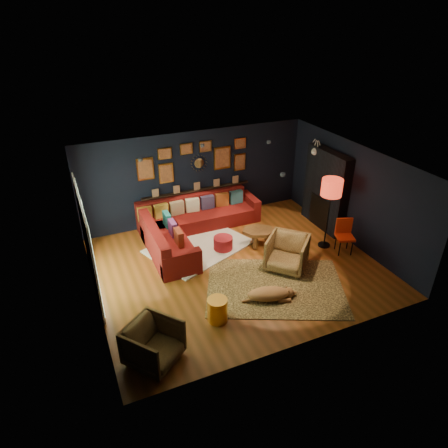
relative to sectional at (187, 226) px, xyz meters
name	(u,v)px	position (x,y,z in m)	size (l,w,h in m)	color
floor	(237,266)	(0.61, -1.81, -0.32)	(6.50, 6.50, 0.00)	brown
room_walls	(238,207)	(0.61, -1.81, 1.27)	(6.50, 6.50, 6.50)	black
sectional	(187,226)	(0.00, 0.00, 0.00)	(3.41, 2.69, 0.86)	#6A1207
ledge	(197,190)	(0.61, 0.87, 0.60)	(3.20, 0.12, 0.04)	black
gallery_wall	(195,160)	(0.60, 0.91, 1.48)	(3.15, 0.04, 1.02)	gold
sunburst_mirror	(199,163)	(0.71, 0.91, 1.38)	(0.47, 0.16, 0.47)	silver
fireplace	(325,193)	(3.71, -0.91, 0.70)	(0.31, 1.60, 2.20)	black
deer_head	(320,151)	(3.75, -0.41, 1.73)	(0.50, 0.28, 0.45)	white
sliding_door	(88,243)	(-2.60, -1.21, 0.78)	(0.06, 2.80, 2.20)	white
ceiling_spots	(223,154)	(0.61, -1.01, 2.24)	(3.30, 2.50, 0.06)	black
shag_rug	(199,246)	(0.09, -0.62, -0.31)	(2.45, 1.78, 0.03)	silver
leopard_rug	(275,287)	(1.06, -2.88, -0.31)	(2.99, 2.14, 0.02)	tan
coffee_table	(258,233)	(1.54, -1.15, 0.06)	(1.04, 0.92, 0.43)	brown
pouf	(223,243)	(0.62, -0.98, -0.13)	(0.49, 0.49, 0.32)	maroon
armchair_left	(153,342)	(-1.94, -3.86, 0.11)	(0.83, 0.78, 0.86)	tan
armchair_right	(287,251)	(1.68, -2.33, 0.14)	(0.89, 0.83, 0.92)	tan
gold_stool	(217,310)	(-0.53, -3.34, -0.07)	(0.40, 0.40, 0.51)	gold
orange_chair	(344,233)	(3.39, -2.24, 0.20)	(0.53, 0.53, 0.88)	black
floor_lamp	(332,190)	(3.11, -1.86, 1.26)	(0.51, 0.51, 1.86)	black
dog	(269,292)	(0.70, -3.21, -0.11)	(1.23, 0.60, 0.39)	#A87242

